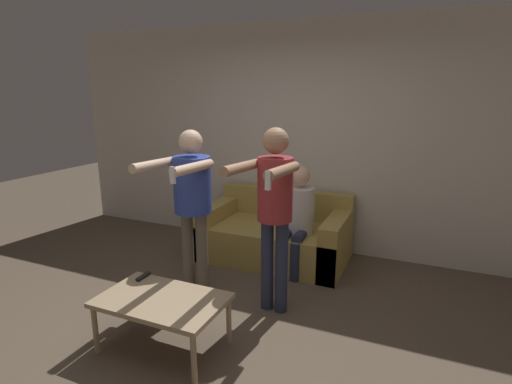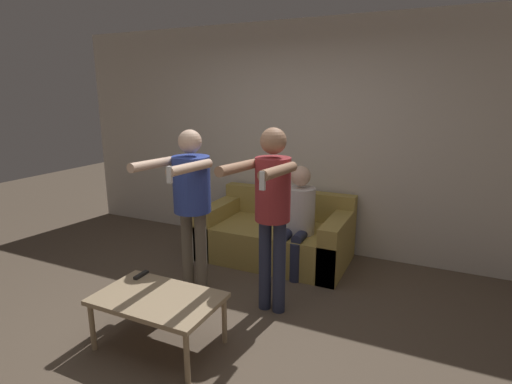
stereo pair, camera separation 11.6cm
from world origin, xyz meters
TOP-DOWN VIEW (x-y plane):
  - ground_plane at (0.00, 0.00)m, footprint 14.00×14.00m
  - wall_back at (0.00, 2.20)m, footprint 6.40×0.06m
  - couch at (-0.09, 1.70)m, footprint 1.65×0.94m
  - person_standing_left at (-0.50, 0.58)m, footprint 0.46×0.75m
  - person_standing_right at (0.31, 0.58)m, footprint 0.42×0.75m
  - person_seated at (0.24, 1.48)m, footprint 0.33×0.54m
  - coffee_table at (-0.25, -0.25)m, footprint 0.93×0.58m
  - remote_on_table at (-0.59, -0.04)m, footprint 0.04×0.15m

SIDE VIEW (x-z plane):
  - ground_plane at x=0.00m, z-range 0.00..0.00m
  - couch at x=-0.09m, z-range -0.11..0.64m
  - coffee_table at x=-0.25m, z-range 0.17..0.58m
  - remote_on_table at x=-0.59m, z-range 0.42..0.44m
  - person_seated at x=0.24m, z-range 0.06..1.20m
  - person_standing_left at x=-0.50m, z-range 0.21..1.78m
  - person_standing_right at x=0.31m, z-range 0.20..1.82m
  - wall_back at x=0.00m, z-range 0.00..2.70m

